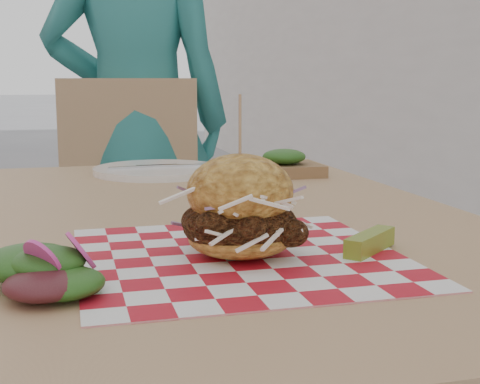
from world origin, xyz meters
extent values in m
imported|color=#2A7A78|center=(0.20, 1.27, 0.82)|extent=(0.67, 0.51, 1.63)
cube|color=tan|center=(0.16, 0.10, 0.73)|extent=(0.80, 1.20, 0.04)
cylinder|color=#333338|center=(-0.18, 0.64, 0.35)|extent=(0.05, 0.05, 0.71)
cylinder|color=#333338|center=(0.50, 0.64, 0.35)|extent=(0.05, 0.05, 0.71)
cube|color=tan|center=(0.16, 0.99, 0.45)|extent=(0.48, 0.48, 0.04)
cube|color=tan|center=(0.19, 1.19, 0.70)|extent=(0.42, 0.10, 0.50)
cylinder|color=#333338|center=(-0.04, 0.84, 0.21)|extent=(0.03, 0.03, 0.43)
cylinder|color=#333338|center=(0.31, 0.79, 0.21)|extent=(0.03, 0.03, 0.43)
cylinder|color=#333338|center=(0.01, 1.20, 0.21)|extent=(0.03, 0.03, 0.43)
cylinder|color=#333338|center=(0.37, 1.14, 0.21)|extent=(0.03, 0.03, 0.43)
cube|color=red|center=(0.16, -0.16, 0.75)|extent=(0.36, 0.36, 0.00)
ellipsoid|color=gold|center=(0.16, -0.16, 0.77)|extent=(0.12, 0.12, 0.04)
ellipsoid|color=brown|center=(0.16, -0.16, 0.79)|extent=(0.13, 0.12, 0.07)
ellipsoid|color=gold|center=(0.16, -0.16, 0.83)|extent=(0.12, 0.12, 0.08)
cylinder|color=tan|center=(0.16, -0.16, 0.89)|extent=(0.00, 0.00, 0.09)
cube|color=olive|center=(0.31, -0.18, 0.76)|extent=(0.09, 0.08, 0.02)
ellipsoid|color=#3F1419|center=(0.00, -0.24, 0.76)|extent=(0.08, 0.08, 0.03)
ellipsoid|color=#1B4814|center=(-0.02, -0.22, 0.76)|extent=(0.08, 0.08, 0.03)
ellipsoid|color=#1B4814|center=(-0.05, -0.23, 0.76)|extent=(0.08, 0.08, 0.03)
ellipsoid|color=#3F1419|center=(-0.05, -0.26, 0.76)|extent=(0.08, 0.08, 0.03)
ellipsoid|color=#1B4814|center=(-0.02, -0.27, 0.76)|extent=(0.08, 0.08, 0.03)
cylinder|color=#DC3D9E|center=(-0.02, -0.22, 0.79)|extent=(0.05, 0.05, 0.04)
cylinder|color=white|center=(0.16, 0.53, 0.76)|extent=(0.27, 0.27, 0.01)
cube|color=silver|center=(0.13, 0.53, 0.77)|extent=(0.15, 0.03, 0.00)
cube|color=silver|center=(0.19, 0.53, 0.77)|extent=(0.15, 0.03, 0.00)
cube|color=brown|center=(0.41, 0.44, 0.76)|extent=(0.15, 0.12, 0.02)
ellipsoid|color=#1B4814|center=(0.41, 0.44, 0.79)|extent=(0.09, 0.09, 0.03)
camera|label=1|loc=(-0.02, -0.87, 0.95)|focal=50.00mm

